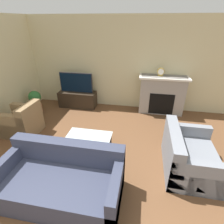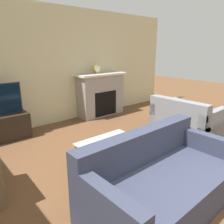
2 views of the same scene
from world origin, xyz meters
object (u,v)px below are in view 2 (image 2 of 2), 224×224
object	(u,v)px
couch_loveseat	(185,123)
coffee_table	(110,144)
couch_sectional	(161,182)
mantel_clock	(97,69)

from	to	relation	value
couch_loveseat	coffee_table	xyz separation A→B (m)	(-1.95, 0.08, 0.08)
couch_sectional	coffee_table	size ratio (longest dim) A/B	2.04
couch_loveseat	coffee_table	bearing A→B (deg)	87.60
couch_sectional	couch_loveseat	world-z (taller)	same
coffee_table	mantel_clock	distance (m)	2.84
couch_loveseat	coffee_table	world-z (taller)	couch_loveseat
coffee_table	couch_sectional	bearing A→B (deg)	-96.26
couch_sectional	coffee_table	distance (m)	1.03
couch_sectional	couch_loveseat	xyz separation A→B (m)	(2.06, 0.94, 0.01)
couch_sectional	mantel_clock	size ratio (longest dim) A/B	8.22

